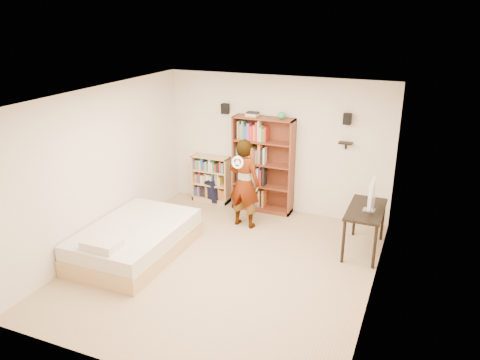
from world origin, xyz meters
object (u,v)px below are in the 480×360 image
Objects in this scene: low_bookshelf at (211,179)px; daybed at (135,237)px; computer_desk at (364,230)px; person at (244,183)px; tall_bookshelf at (263,165)px.

low_bookshelf reaches higher than daybed.
low_bookshelf is 3.47m from computer_desk.
computer_desk is 0.53× the size of daybed.
person is (1.10, -0.85, 0.35)m from low_bookshelf.
tall_bookshelf is 1.68× the size of computer_desk.
low_bookshelf is (-1.16, 0.03, -0.46)m from tall_bookshelf.
computer_desk is (2.15, -0.97, -0.57)m from tall_bookshelf.
tall_bookshelf is at bearing 155.75° from computer_desk.
daybed is at bearing -155.69° from computer_desk.
computer_desk is (3.32, -1.00, -0.11)m from low_bookshelf.
low_bookshelf is at bearing 163.27° from computer_desk.
tall_bookshelf reaches higher than daybed.
computer_desk is at bearing -16.73° from low_bookshelf.
daybed is 1.28× the size of person.
computer_desk is at bearing -24.25° from tall_bookshelf.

